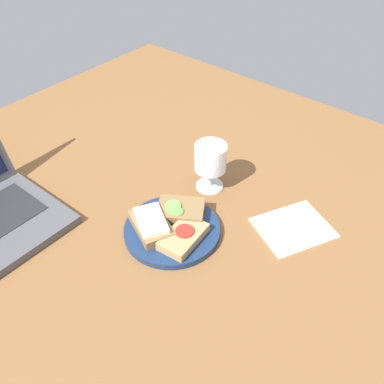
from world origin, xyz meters
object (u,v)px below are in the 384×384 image
(wine_glass, at_px, (210,160))
(plate, at_px, (172,230))
(sandwich_with_tomato, at_px, (183,237))
(sandwich_with_cheese, at_px, (151,224))
(sandwich_with_cucumber, at_px, (180,211))
(napkin, at_px, (293,228))

(wine_glass, bearing_deg, plate, -169.31)
(sandwich_with_tomato, distance_m, wine_glass, 0.21)
(sandwich_with_cheese, bearing_deg, plate, -45.29)
(sandwich_with_tomato, height_order, sandwich_with_cucumber, sandwich_with_cucumber)
(plate, bearing_deg, sandwich_with_cheese, 134.71)
(plate, height_order, sandwich_with_cucumber, sandwich_with_cucumber)
(sandwich_with_cucumber, height_order, sandwich_with_cheese, sandwich_with_cheese)
(wine_glass, bearing_deg, sandwich_with_cheese, -179.47)
(sandwich_with_cucumber, xyz_separation_m, sandwich_with_cheese, (-0.07, 0.02, 0.00))
(sandwich_with_cucumber, xyz_separation_m, napkin, (0.14, -0.21, -0.03))
(plate, distance_m, sandwich_with_cucumber, 0.05)
(sandwich_with_cheese, bearing_deg, napkin, -47.32)
(sandwich_with_cucumber, bearing_deg, napkin, -56.54)
(plate, bearing_deg, wine_glass, 10.69)
(sandwich_with_tomato, height_order, sandwich_with_cheese, sandwich_with_cheese)
(sandwich_with_tomato, bearing_deg, sandwich_with_cheese, 104.92)
(sandwich_with_cucumber, xyz_separation_m, wine_glass, (0.13, 0.02, 0.05))
(sandwich_with_cheese, relative_size, wine_glass, 1.05)
(napkin, bearing_deg, sandwich_with_cucumber, 123.46)
(sandwich_with_cucumber, height_order, napkin, sandwich_with_cucumber)
(sandwich_with_cucumber, bearing_deg, sandwich_with_cheese, 164.91)
(sandwich_with_tomato, relative_size, sandwich_with_cucumber, 0.91)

